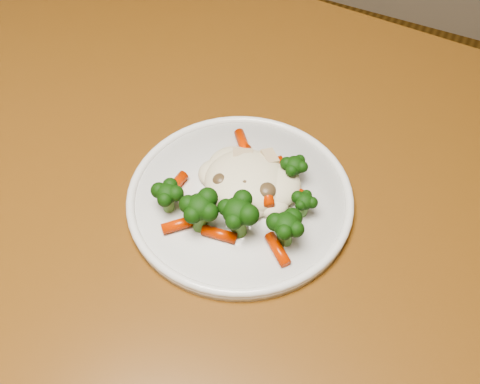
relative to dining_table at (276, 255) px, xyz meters
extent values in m
cube|color=brown|center=(0.00, 0.00, 0.08)|extent=(1.21, 0.84, 0.04)
cube|color=brown|center=(-0.51, 0.36, -0.29)|extent=(0.06, 0.06, 0.71)
cylinder|color=white|center=(-0.04, -0.02, 0.11)|extent=(0.25, 0.25, 0.01)
ellipsoid|color=beige|center=(-0.04, 0.00, 0.13)|extent=(0.11, 0.10, 0.04)
ellipsoid|color=black|center=(-0.11, -0.07, 0.13)|extent=(0.04, 0.04, 0.04)
ellipsoid|color=black|center=(-0.06, -0.07, 0.14)|extent=(0.05, 0.05, 0.04)
ellipsoid|color=black|center=(-0.02, -0.06, 0.14)|extent=(0.05, 0.05, 0.05)
ellipsoid|color=black|center=(0.03, -0.05, 0.13)|extent=(0.05, 0.05, 0.04)
ellipsoid|color=black|center=(0.03, -0.01, 0.13)|extent=(0.03, 0.03, 0.03)
ellipsoid|color=black|center=(0.00, 0.03, 0.13)|extent=(0.04, 0.04, 0.03)
cylinder|color=red|center=(-0.07, 0.05, 0.12)|extent=(0.04, 0.05, 0.01)
cylinder|color=red|center=(-0.04, 0.04, 0.12)|extent=(0.04, 0.04, 0.01)
cylinder|color=red|center=(0.00, 0.01, 0.12)|extent=(0.05, 0.02, 0.01)
cylinder|color=red|center=(-0.12, -0.04, 0.12)|extent=(0.02, 0.04, 0.01)
cylinder|color=red|center=(-0.08, -0.08, 0.12)|extent=(0.04, 0.04, 0.01)
cylinder|color=red|center=(-0.04, -0.08, 0.12)|extent=(0.04, 0.02, 0.01)
cylinder|color=red|center=(0.02, -0.07, 0.12)|extent=(0.04, 0.03, 0.01)
cylinder|color=red|center=(-0.02, -0.01, 0.13)|extent=(0.04, 0.05, 0.01)
cylinder|color=red|center=(-0.06, 0.01, 0.13)|extent=(0.04, 0.05, 0.01)
cylinder|color=red|center=(-0.06, 0.03, 0.12)|extent=(0.02, 0.05, 0.01)
cylinder|color=red|center=(-0.03, 0.04, 0.12)|extent=(0.04, 0.03, 0.01)
ellipsoid|color=brown|center=(-0.04, -0.01, 0.13)|extent=(0.02, 0.02, 0.02)
ellipsoid|color=brown|center=(-0.01, -0.01, 0.13)|extent=(0.02, 0.02, 0.02)
ellipsoid|color=brown|center=(-0.07, -0.02, 0.13)|extent=(0.02, 0.02, 0.01)
cube|color=#CAB086|center=(-0.06, 0.03, 0.13)|extent=(0.03, 0.02, 0.01)
cube|color=#CAB086|center=(-0.03, 0.04, 0.13)|extent=(0.03, 0.03, 0.01)
camera|label=1|loc=(0.14, -0.39, 0.64)|focal=45.00mm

